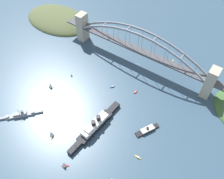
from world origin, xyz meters
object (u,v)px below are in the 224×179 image
at_px(small_boat_1, 50,85).
at_px(small_boat_4, 112,87).
at_px(harbor_arch_bridge, 139,51).
at_px(ocean_liner, 95,126).
at_px(seaplane_taxiing_near_bridge, 172,62).
at_px(small_boat_6, 136,92).
at_px(harbor_ferry_steamer, 147,130).
at_px(small_boat_3, 51,133).
at_px(small_boat_2, 138,157).
at_px(small_boat_5, 64,164).
at_px(small_boat_7, 71,75).
at_px(naval_cruiser, 21,115).

distance_m(small_boat_1, small_boat_4, 99.78).
distance_m(harbor_arch_bridge, ocean_liner, 149.55).
relative_size(seaplane_taxiing_near_bridge, small_boat_6, 1.22).
bearing_deg(harbor_ferry_steamer, ocean_liner, 31.01).
xyz_separation_m(ocean_liner, small_boat_4, (23.15, -76.16, -5.12)).
height_order(ocean_liner, small_boat_3, ocean_liner).
relative_size(harbor_arch_bridge, small_boat_4, 40.25).
xyz_separation_m(harbor_ferry_steamer, small_boat_1, (167.47, 18.45, 2.73)).
xyz_separation_m(ocean_liner, small_boat_2, (-72.25, 4.10, -5.18)).
bearing_deg(small_boat_2, ocean_liner, -3.25).
bearing_deg(small_boat_4, small_boat_2, 139.92).
distance_m(ocean_liner, small_boat_5, 66.92).
xyz_separation_m(seaplane_taxiing_near_bridge, small_boat_4, (54.71, 106.38, -1.20)).
height_order(harbor_arch_bridge, ocean_liner, harbor_arch_bridge).
distance_m(small_boat_3, small_boat_5, 49.46).
bearing_deg(ocean_liner, small_boat_7, -31.30).
height_order(harbor_arch_bridge, small_boat_7, harbor_arch_bridge).
relative_size(small_boat_1, small_boat_3, 0.97).
relative_size(small_boat_1, small_boat_5, 0.95).
bearing_deg(harbor_arch_bridge, small_boat_2, 120.64).
distance_m(naval_cruiser, harbor_ferry_steamer, 185.16).
xyz_separation_m(seaplane_taxiing_near_bridge, small_boat_5, (30.38, 249.45, 3.20)).
height_order(seaplane_taxiing_near_bridge, small_boat_1, small_boat_1).
xyz_separation_m(small_boat_3, small_boat_4, (-19.49, -120.13, -4.27)).
xyz_separation_m(naval_cruiser, small_boat_2, (-174.92, -41.91, -2.01)).
bearing_deg(small_boat_2, seaplane_taxiing_near_bridge, -77.70).
relative_size(small_boat_1, small_boat_4, 1.42).
bearing_deg(small_boat_7, naval_cruiser, 85.18).
distance_m(harbor_arch_bridge, small_boat_5, 215.74).
distance_m(small_boat_2, small_boat_6, 109.25).
bearing_deg(small_boat_1, ocean_liner, 169.66).
distance_m(ocean_liner, seaplane_taxiing_near_bridge, 185.29).
bearing_deg(harbor_ferry_steamer, small_boat_5, 59.58).
distance_m(seaplane_taxiing_near_bridge, small_boat_7, 177.45).
relative_size(harbor_arch_bridge, small_boat_1, 28.43).
xyz_separation_m(naval_cruiser, seaplane_taxiing_near_bridge, (-134.23, -228.55, -0.75)).
relative_size(naval_cruiser, small_boat_4, 6.58).
bearing_deg(seaplane_taxiing_near_bridge, harbor_ferry_steamer, 102.06).
height_order(small_boat_1, small_boat_5, small_boat_5).
distance_m(harbor_ferry_steamer, small_boat_5, 121.22).
height_order(seaplane_taxiing_near_bridge, small_boat_5, small_boat_5).
xyz_separation_m(ocean_liner, harbor_ferry_steamer, (-62.54, -37.59, -3.75)).
bearing_deg(small_boat_2, harbor_arch_bridge, -59.36).
xyz_separation_m(seaplane_taxiing_near_bridge, small_boat_6, (17.93, 94.44, -1.24)).
bearing_deg(naval_cruiser, small_boat_2, -166.53).
bearing_deg(seaplane_taxiing_near_bridge, small_boat_4, 62.78).
bearing_deg(small_boat_3, small_boat_4, -99.22).
bearing_deg(seaplane_taxiing_near_bridge, small_boat_2, 102.30).
distance_m(harbor_ferry_steamer, small_boat_1, 168.51).
relative_size(small_boat_5, small_boat_6, 1.35).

